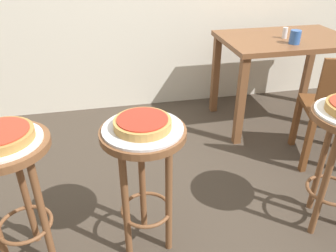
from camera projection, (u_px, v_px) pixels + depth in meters
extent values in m
plane|color=#42382D|center=(190.00, 214.00, 2.08)|extent=(6.00, 6.00, 0.00)
cylinder|color=brown|center=(321.00, 162.00, 1.97)|extent=(0.04, 0.04, 0.70)
cylinder|color=brown|center=(324.00, 185.00, 1.79)|extent=(0.04, 0.04, 0.70)
torus|color=brown|center=(330.00, 190.00, 1.91)|extent=(0.27, 0.27, 0.02)
cylinder|color=brown|center=(143.00, 133.00, 1.55)|extent=(0.40, 0.40, 0.03)
cylinder|color=brown|center=(142.00, 179.00, 1.84)|extent=(0.04, 0.04, 0.70)
cylinder|color=brown|center=(126.00, 205.00, 1.66)|extent=(0.04, 0.04, 0.70)
cylinder|color=brown|center=(169.00, 199.00, 1.69)|extent=(0.04, 0.04, 0.70)
torus|color=brown|center=(146.00, 209.00, 1.78)|extent=(0.27, 0.27, 0.02)
cylinder|color=silver|center=(143.00, 129.00, 1.54)|extent=(0.38, 0.38, 0.01)
cylinder|color=tan|center=(143.00, 124.00, 1.52)|extent=(0.26, 0.26, 0.04)
cylinder|color=red|center=(142.00, 119.00, 1.51)|extent=(0.23, 0.23, 0.01)
cylinder|color=brown|center=(2.00, 146.00, 1.45)|extent=(0.40, 0.40, 0.03)
cylinder|color=brown|center=(25.00, 192.00, 1.74)|extent=(0.04, 0.04, 0.70)
cylinder|color=brown|center=(43.00, 214.00, 1.60)|extent=(0.04, 0.04, 0.70)
torus|color=brown|center=(25.00, 224.00, 1.69)|extent=(0.27, 0.27, 0.02)
cylinder|color=white|center=(1.00, 141.00, 1.44)|extent=(0.35, 0.35, 0.01)
cylinder|color=#B78442|center=(0.00, 136.00, 1.43)|extent=(0.29, 0.29, 0.04)
cube|color=brown|center=(286.00, 40.00, 2.78)|extent=(1.06, 0.70, 0.04)
cube|color=brown|center=(241.00, 102.00, 2.63)|extent=(0.06, 0.06, 0.73)
cube|color=brown|center=(215.00, 75.00, 3.14)|extent=(0.06, 0.06, 0.73)
cube|color=brown|center=(308.00, 68.00, 3.31)|extent=(0.06, 0.06, 0.73)
cylinder|color=#3360B2|center=(295.00, 37.00, 2.58)|extent=(0.08, 0.08, 0.10)
cylinder|color=white|center=(285.00, 33.00, 2.72)|extent=(0.04, 0.04, 0.09)
cube|color=brown|center=(333.00, 108.00, 2.40)|extent=(0.50, 0.50, 0.04)
cube|color=brown|center=(296.00, 122.00, 2.68)|extent=(0.04, 0.04, 0.42)
cube|color=brown|center=(307.00, 147.00, 2.37)|extent=(0.04, 0.04, 0.42)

